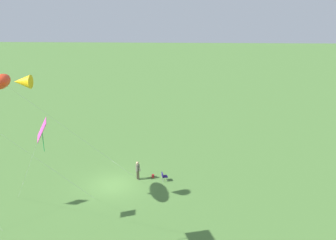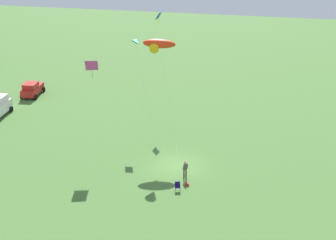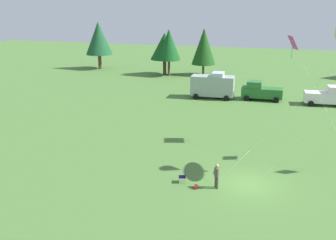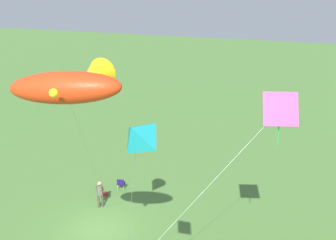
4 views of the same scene
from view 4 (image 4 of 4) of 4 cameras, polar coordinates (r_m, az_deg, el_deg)
ground_plane at (r=23.07m, az=-9.91°, el=-15.35°), size 160.00×160.00×0.00m
person_kite_flyer at (r=24.52m, az=-9.85°, el=-10.28°), size 0.52×0.51×1.74m
folding_chair at (r=26.46m, az=-6.85°, el=-9.09°), size 0.59×0.59×0.82m
backpack_on_grass at (r=26.15m, az=-9.15°, el=-10.52°), size 0.22×0.32×0.22m
kite_large_fish at (r=11.97m, az=-13.70°, el=5.00°), size 10.27×6.21×10.74m
kite_delta_teal at (r=8.71m, az=-5.39°, el=-2.42°), size 8.38×4.99×10.21m
kite_diamond_rainbow at (r=14.46m, az=15.43°, el=0.79°), size 5.79×7.64×9.34m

